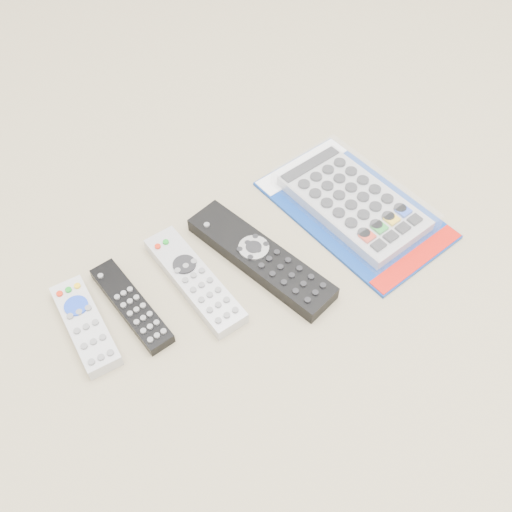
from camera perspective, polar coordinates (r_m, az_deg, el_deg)
remote_small_grey at (r=0.81m, az=-16.70°, el=-6.62°), size 0.06×0.16×0.02m
remote_slim_black at (r=0.81m, az=-12.35°, el=-4.85°), size 0.04×0.17×0.02m
remote_silver_dvd at (r=0.82m, az=-6.17°, el=-2.40°), size 0.05×0.20×0.02m
remote_large_black at (r=0.84m, az=0.48°, el=-0.20°), size 0.10×0.25×0.03m
jumbo_remote_packaged at (r=0.92m, az=9.70°, el=5.38°), size 0.19×0.30×0.04m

